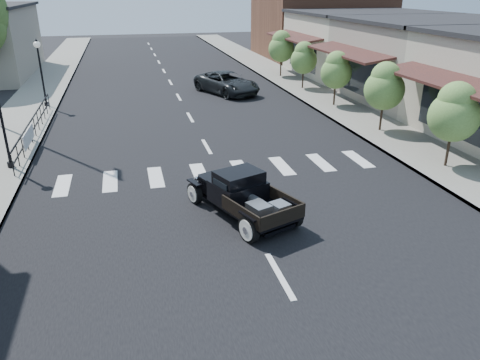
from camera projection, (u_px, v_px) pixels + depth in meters
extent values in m
plane|color=black|center=(248.00, 220.00, 13.85)|extent=(120.00, 120.00, 0.00)
cube|color=black|center=(183.00, 105.00, 27.30)|extent=(14.00, 80.00, 0.02)
cube|color=gray|center=(27.00, 112.00, 25.40)|extent=(3.00, 80.00, 0.15)
cube|color=gray|center=(319.00, 96.00, 29.15)|extent=(3.00, 80.00, 0.15)
cube|color=#A09486|center=(435.00, 61.00, 27.95)|extent=(10.00, 9.00, 4.50)
cube|color=beige|center=(364.00, 45.00, 36.02)|extent=(10.00, 9.00, 4.50)
cube|color=brown|center=(320.00, 19.00, 44.62)|extent=(11.00, 10.00, 7.00)
imported|color=black|center=(227.00, 83.00, 29.83)|extent=(4.05, 5.41, 1.37)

